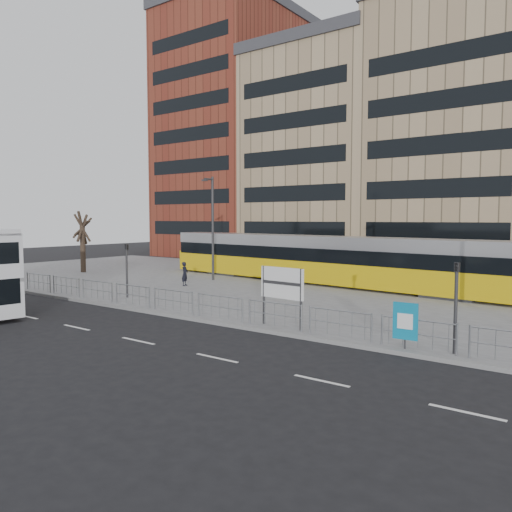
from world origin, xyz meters
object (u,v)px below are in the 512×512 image
Objects in this scene: tram at (323,260)px; ad_panel at (405,322)px; traffic_light_east at (456,296)px; station_sign at (282,286)px; lamp_post_west at (212,224)px; traffic_light_west at (127,263)px; bare_tree at (82,210)px; pedestrian at (185,274)px.

tram reaches higher than ad_panel.
traffic_light_east is at bearing -41.06° from tram.
tram is at bearing 116.49° from station_sign.
tram is 3.74× the size of lamp_post_west.
bare_tree reaches higher than traffic_light_west.
traffic_light_east is 33.61m from bare_tree.
traffic_light_east is at bearing 4.39° from station_sign.
pedestrian is at bearing -130.92° from tram.
station_sign is 16.79m from lamp_post_west.
ad_panel is at bearing -15.19° from bare_tree.
ad_panel is at bearing -30.37° from lamp_post_west.
pedestrian is 0.52× the size of traffic_light_east.
ad_panel is 0.21× the size of lamp_post_west.
traffic_light_west reaches higher than pedestrian.
traffic_light_east reaches higher than station_sign.
tram is 21.12m from bare_tree.
lamp_post_west is at bearing 10.83° from bare_tree.
ad_panel is (5.42, -0.40, -0.79)m from station_sign.
station_sign is (5.38, -13.41, 0.07)m from tram.
lamp_post_west reaches higher than station_sign.
tram is 17.57× the size of pedestrian.
bare_tree reaches higher than tram.
tram reaches higher than traffic_light_east.
traffic_light_east is 22.63m from lamp_post_west.
station_sign is 5.50m from ad_panel.
lamp_post_west reaches higher than traffic_light_east.
tram is 9.18× the size of traffic_light_west.
tram is 8.55m from lamp_post_west.
tram is 17.55m from ad_panel.
pedestrian is 0.21× the size of lamp_post_west.
traffic_light_west is (0.87, -5.62, 1.16)m from pedestrian.
lamp_post_west is at bearing -151.94° from tram.
pedestrian is at bearing -80.89° from lamp_post_west.
traffic_light_east is at bearing -27.53° from lamp_post_west.
traffic_light_east is (7.00, -0.03, 0.23)m from station_sign.
station_sign is 1.54× the size of ad_panel.
lamp_post_west is 1.04× the size of bare_tree.
lamp_post_west is at bearing 163.33° from traffic_light_east.
station_sign is at bearing -38.67° from lamp_post_west.
station_sign is at bearing -61.85° from tram.
station_sign is 7.00m from traffic_light_east.
pedestrian is 5.80m from traffic_light_west.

